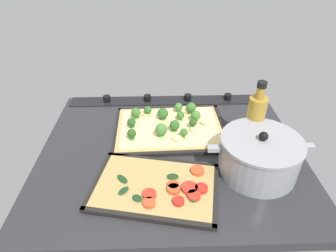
# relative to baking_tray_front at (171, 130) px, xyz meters

# --- Properties ---
(ground_plane) EXTENTS (0.79, 0.67, 0.03)m
(ground_plane) POSITION_rel_baking_tray_front_xyz_m (0.00, 0.10, -0.02)
(ground_plane) COLOR #28282B
(stove_control_panel) EXTENTS (0.76, 0.07, 0.03)m
(stove_control_panel) POSITION_rel_baking_tray_front_xyz_m (0.00, -0.20, 0.00)
(stove_control_panel) COLOR black
(stove_control_panel) RESTS_ON ground_plane
(baking_tray_front) EXTENTS (0.38, 0.28, 0.01)m
(baking_tray_front) POSITION_rel_baking_tray_front_xyz_m (0.00, 0.00, 0.00)
(baking_tray_front) COLOR black
(baking_tray_front) RESTS_ON ground_plane
(broccoli_pizza) EXTENTS (0.35, 0.26, 0.06)m
(broccoli_pizza) POSITION_rel_baking_tray_front_xyz_m (0.00, -0.00, 0.02)
(broccoli_pizza) COLOR tan
(broccoli_pizza) RESTS_ON baking_tray_front
(baking_tray_back) EXTENTS (0.36, 0.27, 0.01)m
(baking_tray_back) POSITION_rel_baking_tray_front_xyz_m (0.05, 0.26, 0.00)
(baking_tray_back) COLOR black
(baking_tray_back) RESTS_ON ground_plane
(veggie_pizza_back) EXTENTS (0.33, 0.24, 0.02)m
(veggie_pizza_back) POSITION_rel_baking_tray_front_xyz_m (0.04, 0.26, 0.01)
(veggie_pizza_back) COLOR #A68C4F
(veggie_pizza_back) RESTS_ON baking_tray_back
(cooking_pot) EXTENTS (0.29, 0.22, 0.13)m
(cooking_pot) POSITION_rel_baking_tray_front_xyz_m (-0.23, 0.20, 0.05)
(cooking_pot) COLOR gray
(cooking_pot) RESTS_ON ground_plane
(oil_bottle) EXTENTS (0.05, 0.05, 0.22)m
(oil_bottle) POSITION_rel_baking_tray_front_xyz_m (-0.24, 0.09, 0.09)
(oil_bottle) COLOR olive
(oil_bottle) RESTS_ON ground_plane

